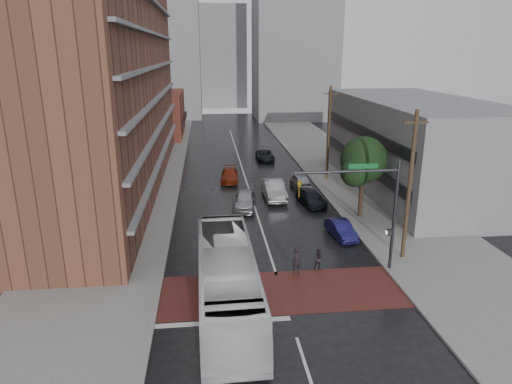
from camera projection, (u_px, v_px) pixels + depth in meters
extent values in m
plane|color=black|center=(283.00, 296.00, 26.09)|extent=(160.00, 160.00, 0.00)
cube|color=maroon|center=(282.00, 291.00, 26.56)|extent=(14.00, 5.00, 0.02)
cube|color=gray|center=(138.00, 182.00, 48.63)|extent=(9.00, 90.00, 0.15)
cube|color=gray|center=(348.00, 176.00, 50.99)|extent=(9.00, 90.00, 0.15)
cube|color=brown|center=(99.00, 45.00, 43.31)|extent=(10.00, 44.00, 28.00)
cube|color=brown|center=(158.00, 114.00, 75.11)|extent=(8.00, 16.00, 7.00)
cube|color=gray|center=(414.00, 145.00, 45.45)|extent=(11.00, 26.00, 9.00)
cube|color=gray|center=(156.00, 38.00, 94.00)|extent=(18.00, 16.00, 32.00)
cube|color=gray|center=(295.00, 27.00, 90.59)|extent=(16.00, 14.00, 36.00)
cube|color=gray|center=(221.00, 57.00, 112.77)|extent=(12.00, 10.00, 24.00)
cylinder|color=#332319|center=(361.00, 195.00, 37.77)|extent=(0.36, 0.36, 4.00)
sphere|color=black|center=(364.00, 160.00, 36.88)|extent=(3.80, 3.80, 3.80)
sphere|color=black|center=(355.00, 172.00, 36.27)|extent=(2.40, 2.40, 2.40)
sphere|color=black|center=(369.00, 164.00, 37.90)|extent=(2.60, 2.60, 2.60)
cylinder|color=#2D2D33|center=(394.00, 217.00, 28.15)|extent=(0.20, 0.20, 7.20)
cylinder|color=#2D2D33|center=(347.00, 172.00, 26.93)|extent=(6.40, 0.16, 0.16)
imported|color=gold|center=(300.00, 189.00, 26.94)|extent=(0.20, 0.16, 1.00)
cube|color=#0C5926|center=(363.00, 166.00, 26.95)|extent=(1.80, 0.05, 0.30)
cube|color=#2D2D33|center=(389.00, 232.00, 28.42)|extent=(0.30, 0.30, 0.35)
cylinder|color=#473321|center=(409.00, 188.00, 29.31)|extent=(0.26, 0.26, 10.00)
cube|color=#473321|center=(416.00, 123.00, 28.07)|extent=(1.60, 0.12, 0.12)
cylinder|color=#473321|center=(329.00, 134.00, 48.31)|extent=(0.26, 0.26, 10.00)
cube|color=#473321|center=(331.00, 94.00, 47.07)|extent=(1.60, 0.12, 0.12)
imported|color=white|center=(227.00, 280.00, 24.29)|extent=(3.16, 12.70, 3.52)
imported|color=black|center=(297.00, 261.00, 28.44)|extent=(0.73, 0.54, 1.82)
imported|color=black|center=(319.00, 259.00, 29.01)|extent=(0.72, 0.57, 1.44)
imported|color=#A6A9AE|center=(245.00, 200.00, 40.32)|extent=(2.60, 4.91, 1.59)
imported|color=#B0B2B8|center=(274.00, 190.00, 43.10)|extent=(1.93, 5.27, 1.72)
imported|color=maroon|center=(230.00, 175.00, 48.97)|extent=(2.21, 4.65, 1.31)
imported|color=black|center=(265.00, 155.00, 58.36)|extent=(2.14, 4.59, 1.27)
imported|color=#16164D|center=(341.00, 229.00, 34.19)|extent=(1.76, 3.93, 1.25)
imported|color=black|center=(311.00, 197.00, 41.55)|extent=(2.49, 4.70, 1.30)
imported|color=#9B9EA2|center=(302.00, 182.00, 46.01)|extent=(2.04, 4.48, 1.49)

